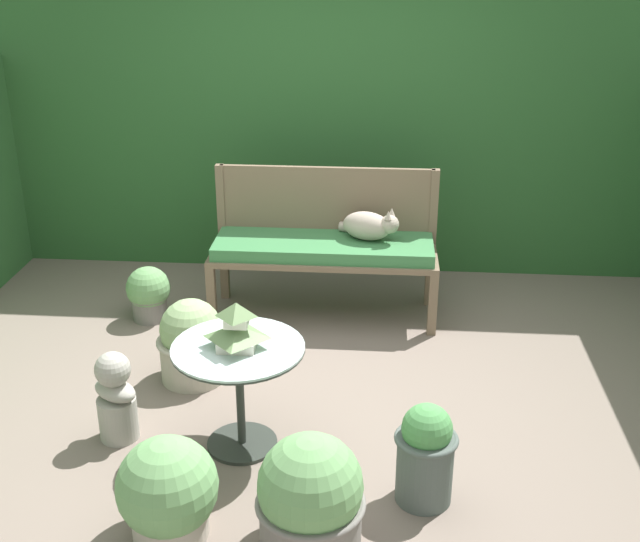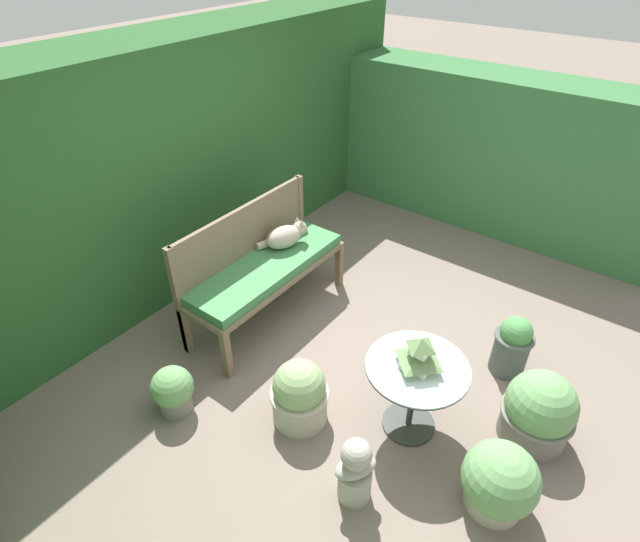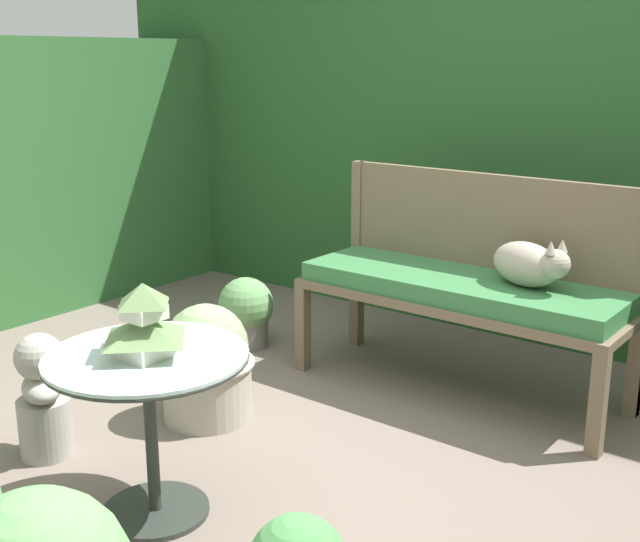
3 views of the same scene
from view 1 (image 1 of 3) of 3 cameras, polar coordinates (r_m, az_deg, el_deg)
name	(u,v)px [view 1 (image 1 of 3)]	position (r m, az deg, el deg)	size (l,w,h in m)	color
ground	(308,396)	(4.80, -0.89, -8.89)	(30.00, 30.00, 0.00)	#75665B
foliage_hedge_back	(334,122)	(6.62, 1.04, 10.55)	(6.40, 0.89, 2.20)	#285628
garden_bench	(324,252)	(5.55, 0.26, 1.39)	(1.57, 0.53, 0.57)	brown
bench_backrest	(326,206)	(5.70, 0.46, 4.64)	(1.57, 0.06, 1.02)	brown
cat	(369,226)	(5.52, 3.52, 3.24)	(0.42, 0.34, 0.24)	#A89989
patio_table	(239,368)	(4.17, -5.79, -6.90)	(0.69, 0.69, 0.60)	#2D332D
pagoda_birdhouse	(237,328)	(4.05, -5.92, -4.06)	(0.25, 0.25, 0.25)	silver
garden_bust	(116,397)	(4.46, -14.31, -8.70)	(0.31, 0.27, 0.52)	#A39E93
potted_plant_patio_mid	(149,293)	(5.74, -12.09, -1.56)	(0.31, 0.31, 0.39)	slate
potted_plant_hedge_corner	(310,498)	(3.64, -0.69, -15.86)	(0.49, 0.49, 0.56)	slate
potted_plant_table_near	(168,493)	(3.78, -10.77, -15.22)	(0.46, 0.46, 0.49)	#ADA393
potted_plant_bench_left	(192,342)	(4.92, -9.11, -5.02)	(0.43, 0.43, 0.52)	#ADA393
potted_plant_path_edge	(425,453)	(3.92, 7.51, -12.74)	(0.31, 0.31, 0.52)	#4C5651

